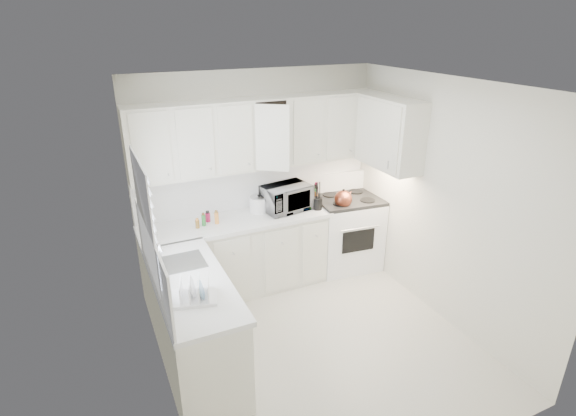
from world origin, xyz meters
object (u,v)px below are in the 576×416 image
tea_kettle (343,198)px  rice_cooker (259,203)px  microwave (286,195)px  utensil_crock (318,195)px  stove (347,223)px  dish_rack (193,288)px

tea_kettle → rice_cooker: (-1.00, 0.30, -0.01)m
tea_kettle → rice_cooker: tea_kettle is taller
microwave → rice_cooker: bearing=154.5°
rice_cooker → utensil_crock: 0.72m
microwave → utensil_crock: size_ratio=1.56×
stove → dish_rack: (-2.35, -1.37, 0.43)m
tea_kettle → microwave: bearing=147.7°
rice_cooker → utensil_crock: utensil_crock is taller
tea_kettle → microwave: (-0.68, 0.20, 0.07)m
microwave → rice_cooker: size_ratio=2.56×
stove → dish_rack: 2.76m
rice_cooker → dish_rack: (-1.17, -1.51, -0.01)m
stove → dish_rack: stove is taller
dish_rack → rice_cooker: bearing=67.0°
stove → utensil_crock: 0.72m
tea_kettle → dish_rack: (-2.17, -1.21, -0.01)m
stove → dish_rack: bearing=-143.6°
stove → microwave: 1.00m
microwave → rice_cooker: microwave is taller
dish_rack → utensil_crock: bearing=49.3°
stove → rice_cooker: bearing=179.6°
stove → rice_cooker: stove is taller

